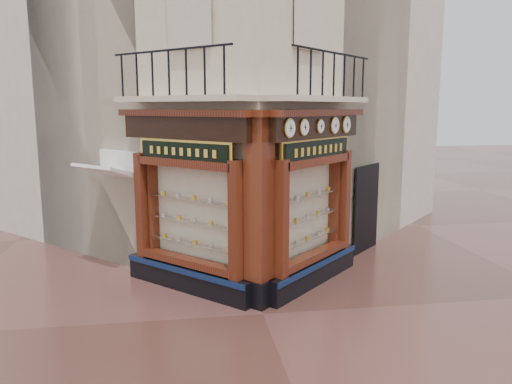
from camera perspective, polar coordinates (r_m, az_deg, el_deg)
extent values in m
plane|color=#4C2B23|center=(10.12, 0.78, -13.78)|extent=(80.00, 80.00, 0.00)
cube|color=beige|center=(15.52, -3.03, 16.96)|extent=(11.31, 11.31, 12.00)
cube|color=beige|center=(17.88, -12.00, 14.19)|extent=(11.31, 11.31, 11.00)
cube|color=beige|center=(18.29, 4.18, 14.26)|extent=(11.31, 11.31, 11.00)
cube|color=black|center=(11.34, -7.79, -9.75)|extent=(2.72, 2.72, 0.55)
cube|color=#0C1B40|center=(11.14, -8.50, -8.95)|extent=(2.50, 2.50, 0.12)
cube|color=#3C120A|center=(10.03, -2.22, -3.32)|extent=(0.37, 0.37, 2.45)
cube|color=#3C120A|center=(11.94, -12.79, -1.45)|extent=(0.37, 0.37, 2.45)
cube|color=#FFEEC1|center=(11.17, -6.78, -2.16)|extent=(1.80, 1.80, 2.10)
cube|color=black|center=(10.72, -8.12, 7.29)|extent=(2.69, 2.69, 0.50)
cube|color=#3C120A|center=(10.67, -8.43, 8.94)|extent=(2.86, 2.86, 0.14)
cube|color=black|center=(11.72, 6.57, -9.07)|extent=(2.72, 2.72, 0.55)
cube|color=#0C1B40|center=(11.56, 7.42, -8.23)|extent=(2.50, 2.50, 0.12)
cube|color=#3C120A|center=(10.16, 2.79, -3.15)|extent=(0.37, 0.37, 2.45)
cube|color=#3C120A|center=(12.54, 9.89, -0.82)|extent=(0.37, 0.37, 2.45)
cube|color=#FFEEC1|center=(11.49, 5.29, -1.80)|extent=(1.80, 1.80, 2.10)
cube|color=black|center=(11.12, 6.81, 7.40)|extent=(2.69, 2.69, 0.50)
cube|color=#3C120A|center=(11.08, 7.16, 8.99)|extent=(2.86, 2.86, 0.14)
cube|color=black|center=(10.47, 0.33, -11.32)|extent=(0.78, 0.78, 0.55)
cube|color=#3C120A|center=(9.95, 0.35, -0.91)|extent=(0.64, 0.64, 3.50)
cube|color=#3C120A|center=(9.78, 0.36, 8.98)|extent=(0.85, 0.85, 0.14)
cube|color=beige|center=(10.65, -8.55, 10.50)|extent=(2.97, 2.97, 0.12)
cube|color=black|center=(10.48, -10.00, 15.68)|extent=(2.36, 2.36, 0.04)
cube|color=beige|center=(11.07, 7.29, 10.49)|extent=(2.97, 2.97, 0.12)
cube|color=black|center=(10.97, 8.96, 15.43)|extent=(2.36, 2.36, 0.04)
cylinder|color=#AD9139|center=(9.90, 3.80, 7.29)|extent=(0.31, 0.31, 0.39)
cylinder|color=white|center=(9.89, 3.95, 7.29)|extent=(0.25, 0.25, 0.33)
cube|color=black|center=(9.88, 4.03, 7.29)|extent=(0.02, 0.02, 0.13)
cube|color=black|center=(9.88, 4.03, 7.29)|extent=(0.08, 0.08, 0.01)
cylinder|color=#AD9139|center=(10.38, 5.48, 7.38)|extent=(0.28, 0.28, 0.35)
cylinder|color=white|center=(10.36, 5.62, 7.37)|extent=(0.23, 0.23, 0.30)
cube|color=black|center=(10.35, 5.69, 7.37)|extent=(0.02, 0.02, 0.12)
cube|color=black|center=(10.35, 5.69, 7.37)|extent=(0.07, 0.07, 0.01)
cylinder|color=#AD9139|center=(10.96, 7.31, 7.46)|extent=(0.25, 0.25, 0.31)
cylinder|color=white|center=(10.95, 7.45, 7.46)|extent=(0.20, 0.20, 0.26)
cube|color=black|center=(10.94, 7.52, 7.46)|extent=(0.02, 0.02, 0.10)
cube|color=black|center=(10.94, 7.52, 7.46)|extent=(0.06, 0.06, 0.01)
cylinder|color=#AD9139|center=(11.55, 8.94, 7.53)|extent=(0.31, 0.31, 0.39)
cylinder|color=white|center=(11.53, 9.07, 7.53)|extent=(0.25, 0.25, 0.33)
cube|color=black|center=(11.53, 9.14, 7.52)|extent=(0.02, 0.02, 0.13)
cube|color=black|center=(11.53, 9.14, 7.52)|extent=(0.08, 0.08, 0.01)
cylinder|color=#AD9139|center=(12.07, 10.24, 7.58)|extent=(0.32, 0.32, 0.40)
cylinder|color=white|center=(12.06, 10.36, 7.58)|extent=(0.26, 0.26, 0.34)
cube|color=black|center=(12.05, 10.43, 7.58)|extent=(0.02, 0.02, 0.13)
cube|color=black|center=(12.05, 10.43, 7.58)|extent=(0.08, 0.08, 0.01)
cube|color=#EFBE46|center=(10.73, -8.21, 4.61)|extent=(1.93, 1.93, 0.52)
cube|color=black|center=(10.70, -8.36, 4.60)|extent=(1.80, 1.80, 0.39)
cube|color=#EFBE46|center=(11.13, 6.94, 4.82)|extent=(2.08, 2.08, 0.56)
cube|color=black|center=(11.11, 7.12, 4.81)|extent=(1.94, 1.94, 0.42)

